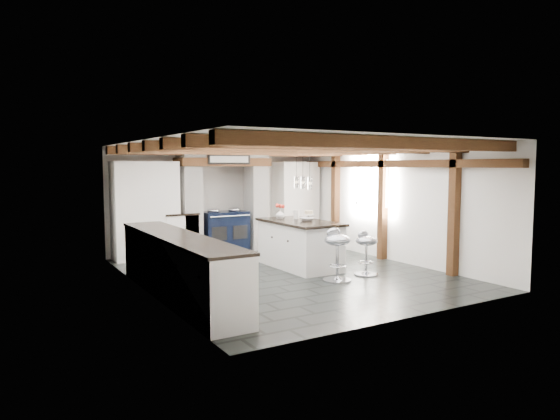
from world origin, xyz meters
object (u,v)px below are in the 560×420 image
kitchen_island (300,244)px  bar_stool_far (337,248)px  bar_stool_near (366,248)px  range_cooker (224,231)px

kitchen_island → bar_stool_far: 1.27m
kitchen_island → bar_stool_near: size_ratio=2.30×
range_cooker → bar_stool_near: size_ratio=1.28×
bar_stool_near → bar_stool_far: 0.72m
kitchen_island → bar_stool_near: bearing=-61.9°
kitchen_island → bar_stool_far: size_ratio=2.03×
range_cooker → bar_stool_far: size_ratio=1.13×
range_cooker → bar_stool_near: bearing=-72.1°
range_cooker → kitchen_island: size_ratio=0.56×
bar_stool_near → bar_stool_far: bar_stool_far is taller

